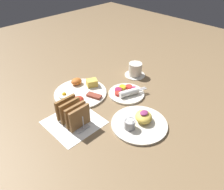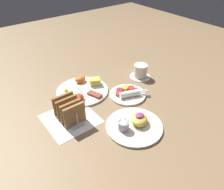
% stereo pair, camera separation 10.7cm
% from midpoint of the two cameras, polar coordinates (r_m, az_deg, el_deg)
% --- Properties ---
extents(ground_plane, '(3.00, 3.00, 0.00)m').
position_cam_midpoint_polar(ground_plane, '(1.06, 1.65, -2.74)').
color(ground_plane, brown).
extents(napkin_flat, '(0.22, 0.22, 0.00)m').
position_cam_midpoint_polar(napkin_flat, '(0.99, -7.76, -6.28)').
color(napkin_flat, white).
rests_on(napkin_flat, ground_plane).
extents(plate_breakfast, '(0.27, 0.27, 0.05)m').
position_cam_midpoint_polar(plate_breakfast, '(1.15, -5.04, 1.37)').
color(plate_breakfast, silver).
rests_on(plate_breakfast, ground_plane).
extents(plate_condiments, '(0.18, 0.18, 0.04)m').
position_cam_midpoint_polar(plate_condiments, '(1.12, 6.89, 0.22)').
color(plate_condiments, silver).
rests_on(plate_condiments, ground_plane).
extents(plate_foreground, '(0.24, 0.24, 0.06)m').
position_cam_midpoint_polar(plate_foreground, '(0.95, 9.25, -7.57)').
color(plate_foreground, silver).
rests_on(plate_foreground, ground_plane).
extents(toast_rack, '(0.10, 0.15, 0.10)m').
position_cam_midpoint_polar(toast_rack, '(0.96, -8.00, -4.05)').
color(toast_rack, '#B7B7BC').
rests_on(toast_rack, ground_plane).
extents(coffee_cup, '(0.12, 0.12, 0.08)m').
position_cam_midpoint_polar(coffee_cup, '(1.28, 9.85, 6.00)').
color(coffee_cup, silver).
rests_on(coffee_cup, ground_plane).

